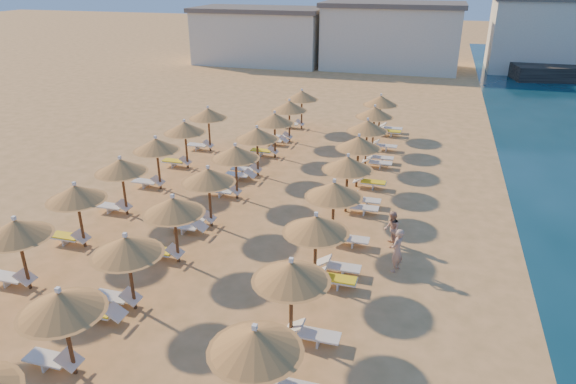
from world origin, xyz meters
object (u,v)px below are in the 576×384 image
(parasol_row_west, at_px, (208,177))
(beachgoer_b, at_px, (392,229))
(parasol_row_east, at_px, (334,191))
(beachgoer_a, at_px, (397,250))

(parasol_row_west, xyz_separation_m, beachgoer_b, (7.97, 0.44, -1.64))
(parasol_row_east, relative_size, beachgoer_a, 19.29)
(parasol_row_east, height_order, beachgoer_b, parasol_row_east)
(parasol_row_west, relative_size, beachgoer_a, 19.29)
(parasol_row_west, bearing_deg, beachgoer_a, -9.92)
(beachgoer_a, distance_m, beachgoer_b, 1.95)
(parasol_row_east, distance_m, beachgoer_b, 2.94)
(parasol_row_west, height_order, beachgoer_a, parasol_row_west)
(parasol_row_east, xyz_separation_m, beachgoer_b, (2.41, 0.44, -1.64))
(beachgoer_a, xyz_separation_m, beachgoer_b, (-0.38, 1.90, -0.11))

